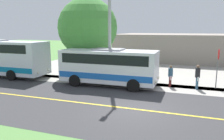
# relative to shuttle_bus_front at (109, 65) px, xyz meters

# --- Properties ---
(ground_plane) EXTENTS (120.00, 120.00, 0.00)m
(ground_plane) POSITION_rel_shuttle_bus_front_xyz_m (4.55, 3.24, -1.55)
(ground_plane) COLOR #548442
(road_surface) EXTENTS (8.00, 100.00, 0.01)m
(road_surface) POSITION_rel_shuttle_bus_front_xyz_m (4.55, 3.24, -1.55)
(road_surface) COLOR #333335
(road_surface) RESTS_ON ground
(sidewalk) EXTENTS (2.40, 100.00, 0.01)m
(sidewalk) POSITION_rel_shuttle_bus_front_xyz_m (-0.65, 3.24, -1.55)
(sidewalk) COLOR #9E9991
(sidewalk) RESTS_ON ground
(parking_lot_surface) EXTENTS (14.00, 36.00, 0.01)m
(parking_lot_surface) POSITION_rel_shuttle_bus_front_xyz_m (-7.85, 6.24, -1.55)
(parking_lot_surface) COLOR #9E9991
(parking_lot_surface) RESTS_ON ground
(road_centre_line) EXTENTS (0.16, 100.00, 0.00)m
(road_centre_line) POSITION_rel_shuttle_bus_front_xyz_m (4.55, 3.24, -1.54)
(road_centre_line) COLOR gold
(road_centre_line) RESTS_ON ground
(shuttle_bus_front) EXTENTS (2.75, 7.39, 2.81)m
(shuttle_bus_front) POSITION_rel_shuttle_bus_front_xyz_m (0.00, 0.00, 0.00)
(shuttle_bus_front) COLOR white
(shuttle_bus_front) RESTS_ON ground
(pedestrian_with_bags) EXTENTS (0.72, 0.34, 1.78)m
(pedestrian_with_bags) POSITION_rel_shuttle_bus_front_xyz_m (-0.96, 6.40, -0.59)
(pedestrian_with_bags) COLOR #335972
(pedestrian_with_bags) RESTS_ON ground
(pedestrian_waiting) EXTENTS (0.72, 0.34, 1.63)m
(pedestrian_waiting) POSITION_rel_shuttle_bus_front_xyz_m (-1.02, 4.52, -0.68)
(pedestrian_waiting) COLOR #4C1919
(pedestrian_waiting) RESTS_ON ground
(stop_sign) EXTENTS (0.76, 0.07, 2.88)m
(stop_sign) POSITION_rel_shuttle_bus_front_xyz_m (-1.55, 7.71, 0.41)
(stop_sign) COLOR slate
(stop_sign) RESTS_ON ground
(street_light_pole) EXTENTS (1.97, 0.24, 8.08)m
(street_light_pole) POSITION_rel_shuttle_bus_front_xyz_m (-0.33, -0.08, 2.90)
(street_light_pole) COLOR #9E9EA3
(street_light_pole) RESTS_ON ground
(tree_curbside) EXTENTS (5.32, 5.32, 7.04)m
(tree_curbside) POSITION_rel_shuttle_bus_front_xyz_m (-2.85, -3.05, 2.82)
(tree_curbside) COLOR #4C3826
(tree_curbside) RESTS_ON ground
(commercial_building) EXTENTS (10.00, 19.11, 3.53)m
(commercial_building) POSITION_rel_shuttle_bus_front_xyz_m (-16.85, 5.63, 0.21)
(commercial_building) COLOR gray
(commercial_building) RESTS_ON ground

